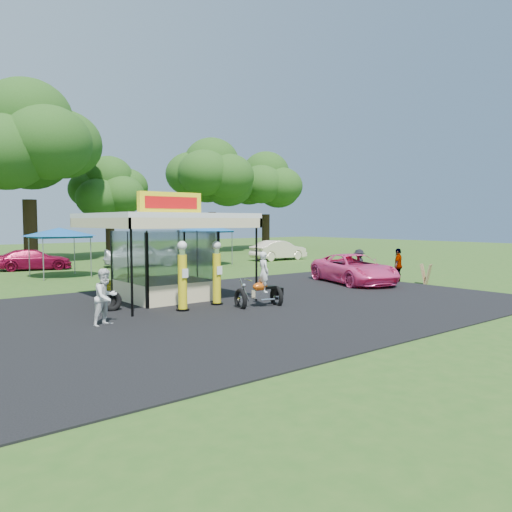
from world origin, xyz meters
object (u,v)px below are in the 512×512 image
object	(u,v)px
bg_car_b	(34,260)
bg_car_c	(141,254)
spectator_east_a	(359,265)
tent_east	(205,228)
a_frame_sign	(426,274)
bg_car_d	(189,253)
motorcycle	(262,285)
gas_pump_right	(217,275)
spectator_east_b	(398,265)
gas_station_kiosk	(165,255)
gas_pump_left	(182,278)
spectator_west	(106,297)
tent_west	(59,232)
pink_sedan	(354,269)
bg_car_e	(279,250)
kiosk_car	(140,282)

from	to	relation	value
bg_car_b	bg_car_c	xyz separation A→B (m)	(6.45, -1.93, 0.20)
spectator_east_a	tent_east	distance (m)	12.74
a_frame_sign	bg_car_d	world-z (taller)	bg_car_d
motorcycle	bg_car_b	world-z (taller)	motorcycle
gas_pump_right	tent_east	xyz separation A→B (m)	(8.89, 14.44, 1.48)
spectator_east_b	tent_east	distance (m)	14.70
gas_station_kiosk	gas_pump_left	bearing A→B (deg)	-105.82
bg_car_c	motorcycle	bearing A→B (deg)	-175.00
motorcycle	spectator_west	xyz separation A→B (m)	(-5.61, 0.44, 0.04)
tent_west	gas_pump_right	bearing A→B (deg)	-83.60
motorcycle	bg_car_b	distance (m)	19.81
gas_station_kiosk	gas_pump_right	distance (m)	2.56
spectator_west	bg_car_c	xyz separation A→B (m)	(9.52, 17.27, 0.00)
bg_car_b	bg_car_d	xyz separation A→B (m)	(11.29, -0.17, 0.01)
gas_station_kiosk	gas_pump_left	distance (m)	2.80
motorcycle	spectator_east_a	world-z (taller)	motorcycle
bg_car_c	tent_west	distance (m)	7.36
spectator_east_a	gas_pump_left	bearing A→B (deg)	-18.96
tent_west	pink_sedan	bearing A→B (deg)	-49.56
gas_station_kiosk	gas_pump_right	world-z (taller)	gas_station_kiosk
gas_pump_left	tent_west	bearing A→B (deg)	89.40
gas_pump_left	spectator_east_b	distance (m)	12.69
motorcycle	bg_car_e	distance (m)	21.90
a_frame_sign	spectator_east_b	xyz separation A→B (m)	(-0.39, 1.34, 0.36)
motorcycle	tent_east	world-z (taller)	tent_east
bg_car_d	bg_car_e	xyz separation A→B (m)	(6.16, -3.44, 0.11)
kiosk_car	spectator_east_a	bearing A→B (deg)	-103.13
motorcycle	gas_station_kiosk	bearing A→B (deg)	128.38
gas_station_kiosk	spectator_east_b	xyz separation A→B (m)	(11.93, -2.30, -0.92)
gas_pump_left	spectator_west	size ratio (longest dim) A/B	1.42
kiosk_car	pink_sedan	bearing A→B (deg)	-109.68
gas_station_kiosk	motorcycle	bearing A→B (deg)	-62.30
gas_pump_right	kiosk_car	world-z (taller)	gas_pump_right
gas_station_kiosk	bg_car_c	world-z (taller)	gas_station_kiosk
bg_car_b	spectator_west	bearing A→B (deg)	-175.45
kiosk_car	tent_west	size ratio (longest dim) A/B	0.72
bg_car_b	tent_east	distance (m)	11.26
gas_pump_right	gas_station_kiosk	bearing A→B (deg)	110.78
bg_car_d	a_frame_sign	bearing A→B (deg)	-132.85
gas_station_kiosk	kiosk_car	bearing A→B (deg)	90.00
gas_station_kiosk	tent_east	distance (m)	15.60
gas_pump_right	bg_car_b	distance (m)	18.37
spectator_west	tent_west	size ratio (longest dim) A/B	0.43
bg_car_c	bg_car_d	world-z (taller)	bg_car_c
bg_car_c	tent_west	world-z (taller)	tent_west
tent_west	bg_car_b	bearing A→B (deg)	90.27
gas_pump_right	spectator_east_a	distance (m)	10.50
kiosk_car	tent_west	bearing A→B (deg)	3.97
pink_sedan	spectator_west	world-z (taller)	spectator_west
bg_car_d	bg_car_e	bearing A→B (deg)	-76.88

